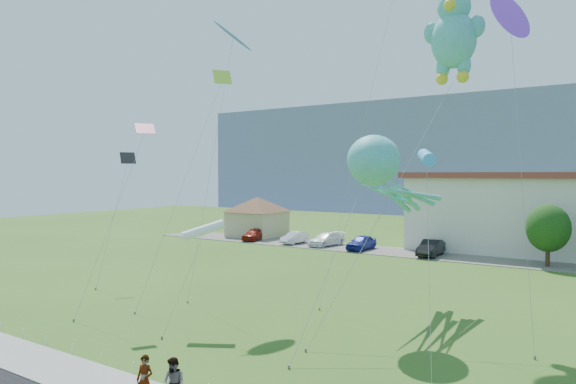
% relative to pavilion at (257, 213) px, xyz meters
% --- Properties ---
extents(ground, '(160.00, 160.00, 0.00)m').
position_rel_pavilion_xyz_m(ground, '(24.00, -38.00, -3.02)').
color(ground, '#335417').
rests_on(ground, ground).
extents(parking_strip, '(70.00, 6.00, 0.06)m').
position_rel_pavilion_xyz_m(parking_strip, '(24.00, -3.00, -2.99)').
color(parking_strip, '#59544C').
rests_on(parking_strip, ground).
extents(hill_ridge, '(160.00, 50.00, 25.00)m').
position_rel_pavilion_xyz_m(hill_ridge, '(24.00, 82.00, 9.48)').
color(hill_ridge, slate).
rests_on(hill_ridge, ground).
extents(pavilion, '(9.20, 9.20, 5.00)m').
position_rel_pavilion_xyz_m(pavilion, '(0.00, 0.00, 0.00)').
color(pavilion, tan).
rests_on(pavilion, ground).
extents(rope_fence, '(26.05, 0.05, 0.50)m').
position_rel_pavilion_xyz_m(rope_fence, '(24.00, -39.30, -2.77)').
color(rope_fence, white).
rests_on(rope_fence, ground).
extents(tree_near, '(3.60, 3.60, 5.47)m').
position_rel_pavilion_xyz_m(tree_near, '(34.00, -4.00, 0.36)').
color(tree_near, '#3F2B19').
rests_on(tree_near, ground).
extents(pedestrian_left, '(0.70, 0.55, 1.70)m').
position_rel_pavilion_xyz_m(pedestrian_left, '(25.68, -41.07, -2.07)').
color(pedestrian_left, gray).
rests_on(pedestrian_left, sidewalk).
extents(pedestrian_right, '(0.86, 0.67, 1.75)m').
position_rel_pavilion_xyz_m(pedestrian_right, '(26.79, -40.80, -2.05)').
color(pedestrian_right, gray).
rests_on(pedestrian_right, sidewalk).
extents(parked_car_red, '(2.54, 4.54, 1.46)m').
position_rel_pavilion_xyz_m(parked_car_red, '(2.27, -3.67, -2.23)').
color(parked_car_red, maroon).
rests_on(parked_car_red, parking_strip).
extents(parked_car_silver, '(1.74, 4.16, 1.34)m').
position_rel_pavilion_xyz_m(parked_car_silver, '(7.95, -3.50, -2.29)').
color(parked_car_silver, silver).
rests_on(parked_car_silver, parking_strip).
extents(parked_car_white, '(2.88, 5.24, 1.44)m').
position_rel_pavilion_xyz_m(parked_car_white, '(11.84, -3.08, -2.24)').
color(parked_car_white, white).
rests_on(parked_car_white, parking_strip).
extents(parked_car_blue, '(1.91, 4.51, 1.52)m').
position_rel_pavilion_xyz_m(parked_car_blue, '(16.39, -3.75, -2.20)').
color(parked_car_blue, navy).
rests_on(parked_car_blue, parking_strip).
extents(parked_car_black, '(1.78, 4.77, 1.56)m').
position_rel_pavilion_xyz_m(parked_car_black, '(23.79, -3.78, -2.19)').
color(parked_car_black, black).
rests_on(parked_car_black, parking_strip).
extents(octopus_kite, '(2.66, 14.10, 10.07)m').
position_rel_pavilion_xyz_m(octopus_kite, '(28.31, -26.63, 5.00)').
color(octopus_kite, teal).
rests_on(octopus_kite, ground).
extents(teddy_bear_kite, '(5.30, 11.80, 18.77)m').
position_rel_pavilion_xyz_m(teddy_bear_kite, '(30.95, -22.71, 13.12)').
color(teddy_bear_kite, teal).
rests_on(teddy_bear_kite, ground).
extents(small_kite_pink, '(1.72, 4.90, 11.13)m').
position_rel_pavilion_xyz_m(small_kite_pink, '(15.36, -32.44, 6.51)').
color(small_kite_pink, '#E53363').
rests_on(small_kite_pink, ground).
extents(small_kite_yellow, '(3.13, 5.60, 14.43)m').
position_rel_pavilion_xyz_m(small_kite_yellow, '(18.14, -29.06, 9.22)').
color(small_kite_yellow, '#BEEC37').
rests_on(small_kite_yellow, ground).
extents(small_kite_white, '(0.50, 4.12, 5.48)m').
position_rel_pavilion_xyz_m(small_kite_white, '(20.75, -32.72, 1.99)').
color(small_kite_white, white).
rests_on(small_kite_white, ground).
extents(small_kite_blue, '(1.80, 5.02, 18.05)m').
position_rel_pavilion_xyz_m(small_kite_blue, '(16.97, -25.67, 13.94)').
color(small_kite_blue, blue).
rests_on(small_kite_blue, ground).
extents(small_kite_black, '(1.74, 4.43, 9.67)m').
position_rel_pavilion_xyz_m(small_kite_black, '(7.89, -27.30, 5.28)').
color(small_kite_black, black).
rests_on(small_kite_black, ground).
extents(small_kite_cyan, '(1.99, 5.48, 9.13)m').
position_rel_pavilion_xyz_m(small_kite_cyan, '(32.67, -32.64, 5.60)').
color(small_kite_cyan, '#34A1EA').
rests_on(small_kite_cyan, ground).
extents(small_kite_purple, '(2.93, 5.17, 16.90)m').
position_rel_pavilion_xyz_m(small_kite_purple, '(34.30, -24.38, 12.83)').
color(small_kite_purple, '#9838E3').
rests_on(small_kite_purple, ground).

